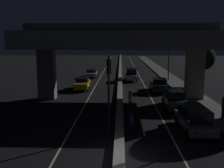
{
  "coord_description": "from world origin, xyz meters",
  "views": [
    {
      "loc": [
        0.05,
        -12.53,
        6.18
      ],
      "look_at": [
        -0.83,
        14.59,
        1.7
      ],
      "focal_mm": 42.0,
      "sensor_mm": 36.0,
      "label": 1
    }
  ],
  "objects_px": {
    "motorcycle_blue_filtering_near": "(132,122)",
    "street_lamp": "(166,53)",
    "car_silver_fourth": "(131,74)",
    "car_taxi_yellow_lead_oncoming": "(82,84)",
    "pedestrian_on_sidewalk": "(224,107)",
    "traffic_light_left_of_median": "(109,82)",
    "car_grey_lead": "(194,118)",
    "car_dark_green_second": "(174,99)",
    "motorcycle_white_filtering_mid": "(130,99)",
    "car_dark_green_third": "(159,85)",
    "car_silver_second_oncoming": "(92,73)"
  },
  "relations": [
    {
      "from": "motorcycle_blue_filtering_near",
      "to": "street_lamp",
      "type": "bearing_deg",
      "value": -15.24
    },
    {
      "from": "car_silver_fourth",
      "to": "car_taxi_yellow_lead_oncoming",
      "type": "bearing_deg",
      "value": 138.3
    },
    {
      "from": "car_taxi_yellow_lead_oncoming",
      "to": "pedestrian_on_sidewalk",
      "type": "xyz_separation_m",
      "value": [
        13.07,
        -12.79,
        0.32
      ]
    },
    {
      "from": "street_lamp",
      "to": "pedestrian_on_sidewalk",
      "type": "relative_size",
      "value": 3.98
    },
    {
      "from": "traffic_light_left_of_median",
      "to": "car_silver_fourth",
      "type": "distance_m",
      "value": 24.15
    },
    {
      "from": "car_taxi_yellow_lead_oncoming",
      "to": "traffic_light_left_of_median",
      "type": "bearing_deg",
      "value": 12.83
    },
    {
      "from": "car_grey_lead",
      "to": "car_taxi_yellow_lead_oncoming",
      "type": "height_order",
      "value": "car_grey_lead"
    },
    {
      "from": "traffic_light_left_of_median",
      "to": "street_lamp",
      "type": "xyz_separation_m",
      "value": [
        7.8,
        24.1,
        0.83
      ]
    },
    {
      "from": "car_silver_fourth",
      "to": "traffic_light_left_of_median",
      "type": "bearing_deg",
      "value": 173.51
    },
    {
      "from": "car_dark_green_second",
      "to": "motorcycle_blue_filtering_near",
      "type": "relative_size",
      "value": 2.25
    },
    {
      "from": "car_dark_green_second",
      "to": "motorcycle_white_filtering_mid",
      "type": "distance_m",
      "value": 4.18
    },
    {
      "from": "car_taxi_yellow_lead_oncoming",
      "to": "motorcycle_white_filtering_mid",
      "type": "xyz_separation_m",
      "value": [
        5.84,
        -8.43,
        -0.13
      ]
    },
    {
      "from": "motorcycle_white_filtering_mid",
      "to": "traffic_light_left_of_median",
      "type": "bearing_deg",
      "value": 166.13
    },
    {
      "from": "car_dark_green_third",
      "to": "car_silver_fourth",
      "type": "bearing_deg",
      "value": 21.68
    },
    {
      "from": "motorcycle_blue_filtering_near",
      "to": "car_taxi_yellow_lead_oncoming",
      "type": "bearing_deg",
      "value": 20.21
    },
    {
      "from": "car_dark_green_second",
      "to": "car_dark_green_third",
      "type": "height_order",
      "value": "car_dark_green_second"
    },
    {
      "from": "car_grey_lead",
      "to": "motorcycle_white_filtering_mid",
      "type": "xyz_separation_m",
      "value": [
        -4.19,
        7.02,
        -0.3
      ]
    },
    {
      "from": "street_lamp",
      "to": "car_taxi_yellow_lead_oncoming",
      "type": "relative_size",
      "value": 1.69
    },
    {
      "from": "car_grey_lead",
      "to": "car_silver_second_oncoming",
      "type": "bearing_deg",
      "value": 19.57
    },
    {
      "from": "traffic_light_left_of_median",
      "to": "car_dark_green_third",
      "type": "relative_size",
      "value": 1.16
    },
    {
      "from": "car_grey_lead",
      "to": "motorcycle_blue_filtering_near",
      "type": "distance_m",
      "value": 4.32
    },
    {
      "from": "car_grey_lead",
      "to": "car_dark_green_second",
      "type": "xyz_separation_m",
      "value": [
        -0.16,
        5.94,
        0.01
      ]
    },
    {
      "from": "car_grey_lead",
      "to": "car_silver_fourth",
      "type": "distance_m",
      "value": 23.27
    },
    {
      "from": "car_silver_fourth",
      "to": "pedestrian_on_sidewalk",
      "type": "distance_m",
      "value": 21.37
    },
    {
      "from": "car_dark_green_third",
      "to": "car_silver_fourth",
      "type": "height_order",
      "value": "car_silver_fourth"
    },
    {
      "from": "traffic_light_left_of_median",
      "to": "pedestrian_on_sidewalk",
      "type": "bearing_deg",
      "value": 21.74
    },
    {
      "from": "traffic_light_left_of_median",
      "to": "car_dark_green_third",
      "type": "xyz_separation_m",
      "value": [
        5.48,
        15.29,
        -2.72
      ]
    },
    {
      "from": "traffic_light_left_of_median",
      "to": "car_dark_green_second",
      "type": "relative_size",
      "value": 1.19
    },
    {
      "from": "car_taxi_yellow_lead_oncoming",
      "to": "car_silver_fourth",
      "type": "bearing_deg",
      "value": 137.64
    },
    {
      "from": "street_lamp",
      "to": "motorcycle_white_filtering_mid",
      "type": "relative_size",
      "value": 3.98
    },
    {
      "from": "car_silver_fourth",
      "to": "car_dark_green_second",
      "type": "bearing_deg",
      "value": -169.79
    },
    {
      "from": "car_silver_second_oncoming",
      "to": "car_dark_green_third",
      "type": "bearing_deg",
      "value": 36.26
    },
    {
      "from": "car_dark_green_second",
      "to": "car_dark_green_third",
      "type": "bearing_deg",
      "value": 3.61
    },
    {
      "from": "car_grey_lead",
      "to": "car_silver_second_oncoming",
      "type": "height_order",
      "value": "car_grey_lead"
    },
    {
      "from": "traffic_light_left_of_median",
      "to": "car_taxi_yellow_lead_oncoming",
      "type": "height_order",
      "value": "traffic_light_left_of_median"
    },
    {
      "from": "street_lamp",
      "to": "car_dark_green_third",
      "type": "distance_m",
      "value": 9.78
    },
    {
      "from": "traffic_light_left_of_median",
      "to": "car_taxi_yellow_lead_oncoming",
      "type": "distance_m",
      "value": 17.09
    },
    {
      "from": "traffic_light_left_of_median",
      "to": "pedestrian_on_sidewalk",
      "type": "xyz_separation_m",
      "value": [
        8.91,
        3.55,
        -2.49
      ]
    },
    {
      "from": "motorcycle_blue_filtering_near",
      "to": "pedestrian_on_sidewalk",
      "type": "xyz_separation_m",
      "value": [
        7.36,
        2.61,
        0.47
      ]
    },
    {
      "from": "car_silver_second_oncoming",
      "to": "street_lamp",
      "type": "bearing_deg",
      "value": 71.42
    },
    {
      "from": "car_silver_fourth",
      "to": "car_taxi_yellow_lead_oncoming",
      "type": "xyz_separation_m",
      "value": [
        -6.54,
        -7.56,
        -0.26
      ]
    },
    {
      "from": "street_lamp",
      "to": "motorcycle_blue_filtering_near",
      "type": "bearing_deg",
      "value": -105.1
    },
    {
      "from": "pedestrian_on_sidewalk",
      "to": "car_silver_fourth",
      "type": "bearing_deg",
      "value": 107.8
    },
    {
      "from": "car_dark_green_second",
      "to": "car_grey_lead",
      "type": "bearing_deg",
      "value": -176.35
    },
    {
      "from": "motorcycle_blue_filtering_near",
      "to": "motorcycle_white_filtering_mid",
      "type": "height_order",
      "value": "motorcycle_white_filtering_mid"
    },
    {
      "from": "traffic_light_left_of_median",
      "to": "car_grey_lead",
      "type": "xyz_separation_m",
      "value": [
        5.86,
        0.89,
        -2.64
      ]
    },
    {
      "from": "car_dark_green_third",
      "to": "car_taxi_yellow_lead_oncoming",
      "type": "distance_m",
      "value": 9.71
    },
    {
      "from": "street_lamp",
      "to": "car_grey_lead",
      "type": "bearing_deg",
      "value": -94.77
    },
    {
      "from": "traffic_light_left_of_median",
      "to": "car_silver_fourth",
      "type": "xyz_separation_m",
      "value": [
        2.38,
        23.9,
        -2.55
      ]
    },
    {
      "from": "street_lamp",
      "to": "car_silver_second_oncoming",
      "type": "bearing_deg",
      "value": 163.02
    }
  ]
}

